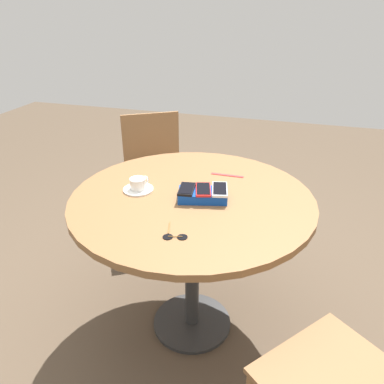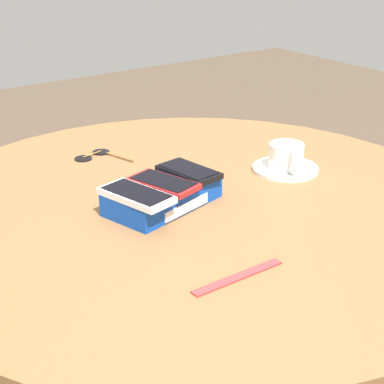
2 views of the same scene
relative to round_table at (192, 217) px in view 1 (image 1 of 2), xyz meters
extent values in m
plane|color=brown|center=(0.00, 0.00, -0.66)|extent=(8.00, 8.00, 0.00)
cylinder|color=#2D2D2D|center=(0.00, 0.00, -0.65)|extent=(0.41, 0.41, 0.02)
cylinder|color=#2D2D2D|center=(0.00, 0.00, -0.28)|extent=(0.07, 0.07, 0.72)
cylinder|color=brown|center=(0.00, 0.00, 0.09)|extent=(1.08, 1.08, 0.03)
cube|color=#0F42AD|center=(-0.05, 0.02, 0.13)|extent=(0.23, 0.16, 0.04)
cube|color=white|center=(-0.04, -0.04, 0.12)|extent=(0.11, 0.03, 0.02)
cube|color=silver|center=(-0.12, -0.01, 0.15)|extent=(0.09, 0.15, 0.01)
cube|color=black|center=(-0.12, -0.01, 0.16)|extent=(0.08, 0.13, 0.00)
cube|color=red|center=(-0.05, 0.01, 0.15)|extent=(0.10, 0.14, 0.01)
cube|color=black|center=(-0.05, 0.01, 0.16)|extent=(0.09, 0.13, 0.00)
cube|color=black|center=(0.01, 0.03, 0.15)|extent=(0.08, 0.13, 0.01)
cube|color=black|center=(0.01, 0.03, 0.16)|extent=(0.07, 0.12, 0.00)
cylinder|color=white|center=(0.25, 0.01, 0.11)|extent=(0.14, 0.14, 0.01)
cylinder|color=white|center=(0.25, 0.01, 0.14)|extent=(0.07, 0.07, 0.05)
cylinder|color=brown|center=(0.25, 0.01, 0.16)|extent=(0.06, 0.06, 0.00)
torus|color=white|center=(0.23, -0.02, 0.14)|extent=(0.03, 0.05, 0.05)
cube|color=red|center=(-0.11, -0.26, 0.11)|extent=(0.16, 0.02, 0.00)
cylinder|color=black|center=(-0.06, 0.32, 0.11)|extent=(0.04, 0.04, 0.00)
cylinder|color=black|center=(-0.01, 0.34, 0.11)|extent=(0.04, 0.04, 0.00)
cylinder|color=olive|center=(-0.03, 0.33, 0.11)|extent=(0.05, 0.02, 0.00)
cylinder|color=olive|center=(0.01, 0.28, 0.11)|extent=(0.02, 0.08, 0.00)
cube|color=brown|center=(0.48, -0.78, -0.20)|extent=(0.59, 0.59, 0.02)
cube|color=brown|center=(0.59, -0.95, 0.00)|extent=(0.35, 0.23, 0.37)
cylinder|color=brown|center=(0.54, -0.51, -0.44)|extent=(0.04, 0.04, 0.46)
cylinder|color=brown|center=(0.22, -0.72, -0.44)|extent=(0.04, 0.04, 0.46)
cylinder|color=brown|center=(0.74, -0.84, -0.44)|extent=(0.04, 0.04, 0.46)
cylinder|color=brown|center=(0.42, -1.04, -0.44)|extent=(0.04, 0.04, 0.46)
cylinder|color=brown|center=(-0.62, 0.26, -0.44)|extent=(0.04, 0.04, 0.45)
camera|label=1|loc=(-0.42, 1.41, 0.87)|focal=35.00mm
camera|label=2|loc=(-0.64, -0.88, 0.60)|focal=60.00mm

